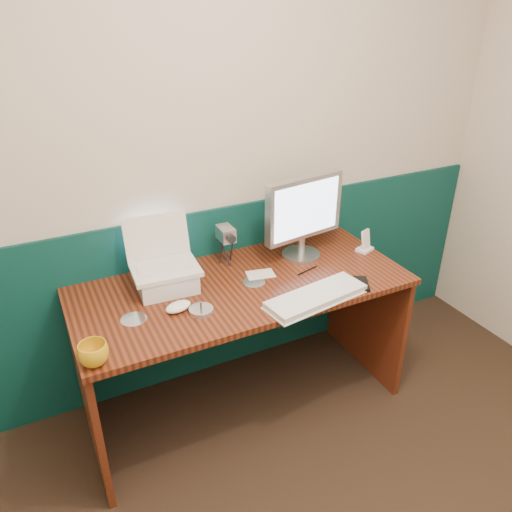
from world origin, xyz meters
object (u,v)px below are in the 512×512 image
keyboard (316,297)px  mug (93,354)px  laptop (163,247)px  camcorder (226,244)px  monitor (303,217)px  desk (243,346)px

keyboard → mug: size_ratio=4.23×
laptop → camcorder: laptop is taller
laptop → monitor: (0.73, 0.00, 0.01)m
laptop → mug: 0.60m
desk → camcorder: camcorder is taller
camcorder → mug: bearing=-145.9°
camcorder → desk: bearing=-94.0°
desk → laptop: laptop is taller
monitor → camcorder: monitor is taller
mug → camcorder: camcorder is taller
keyboard → monitor: bearing=59.8°
desk → mug: bearing=-159.0°
camcorder → keyboard: bearing=-66.0°
laptop → camcorder: (0.35, 0.10, -0.11)m
monitor → camcorder: 0.41m
laptop → keyboard: size_ratio=0.63×
laptop → keyboard: (0.57, -0.40, -0.20)m
mug → laptop: bearing=44.9°
laptop → monitor: bearing=3.9°
monitor → keyboard: (-0.16, -0.40, -0.21)m
laptop → camcorder: 0.38m
desk → monitor: monitor is taller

